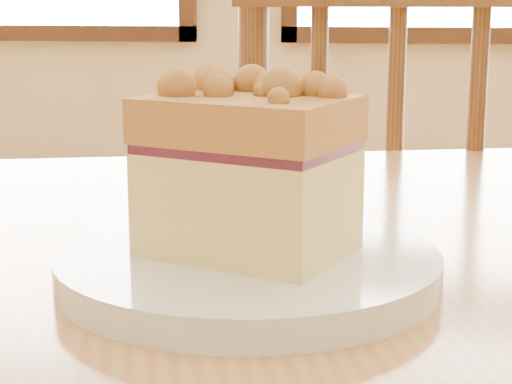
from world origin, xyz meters
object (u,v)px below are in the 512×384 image
cafe_chair_main (408,300)px  cake_slice (248,167)px  plate (248,268)px  cafe_table_main (284,383)px

cafe_chair_main → cake_slice: size_ratio=6.72×
plate → cake_slice: (0.00, -0.00, 0.06)m
plate → cafe_chair_main: bearing=81.2°
cafe_chair_main → plate: 0.76m
cake_slice → cafe_table_main: bearing=93.8°
cafe_chair_main → cafe_table_main: bearing=91.1°
cafe_chair_main → cake_slice: (-0.11, -0.71, 0.32)m
cafe_table_main → cafe_chair_main: (0.09, 0.65, -0.16)m
cafe_table_main → plate: bearing=-122.7°
cafe_table_main → plate: plate is taller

